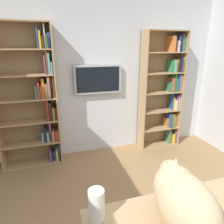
{
  "coord_description": "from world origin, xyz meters",
  "views": [
    {
      "loc": [
        0.78,
        1.2,
        1.87
      ],
      "look_at": [
        0.08,
        -1.1,
        1.1
      ],
      "focal_mm": 32.18,
      "sensor_mm": 36.0,
      "label": 1
    }
  ],
  "objects_px": {
    "paper_towel_roll": "(96,205)",
    "cat": "(181,197)",
    "bookshelf_right": "(34,99)",
    "wall_mounted_tv": "(98,79)",
    "bookshelf_left": "(165,90)"
  },
  "relations": [
    {
      "from": "wall_mounted_tv",
      "to": "paper_towel_roll",
      "type": "distance_m",
      "value": 2.39
    },
    {
      "from": "bookshelf_left",
      "to": "cat",
      "type": "height_order",
      "value": "bookshelf_left"
    },
    {
      "from": "cat",
      "to": "paper_towel_roll",
      "type": "xyz_separation_m",
      "value": [
        0.52,
        -0.18,
        -0.08
      ]
    },
    {
      "from": "bookshelf_left",
      "to": "cat",
      "type": "distance_m",
      "value": 2.71
    },
    {
      "from": "cat",
      "to": "bookshelf_right",
      "type": "bearing_deg",
      "value": -66.72
    },
    {
      "from": "bookshelf_left",
      "to": "wall_mounted_tv",
      "type": "distance_m",
      "value": 1.3
    },
    {
      "from": "bookshelf_right",
      "to": "cat",
      "type": "xyz_separation_m",
      "value": [
        -1.02,
        2.38,
        -0.15
      ]
    },
    {
      "from": "wall_mounted_tv",
      "to": "paper_towel_roll",
      "type": "bearing_deg",
      "value": 76.37
    },
    {
      "from": "bookshelf_right",
      "to": "paper_towel_roll",
      "type": "height_order",
      "value": "bookshelf_right"
    },
    {
      "from": "bookshelf_right",
      "to": "wall_mounted_tv",
      "type": "height_order",
      "value": "bookshelf_right"
    },
    {
      "from": "wall_mounted_tv",
      "to": "paper_towel_roll",
      "type": "relative_size",
      "value": 3.51
    },
    {
      "from": "bookshelf_right",
      "to": "cat",
      "type": "height_order",
      "value": "bookshelf_right"
    },
    {
      "from": "bookshelf_left",
      "to": "bookshelf_right",
      "type": "bearing_deg",
      "value": -0.07
    },
    {
      "from": "bookshelf_right",
      "to": "paper_towel_roll",
      "type": "xyz_separation_m",
      "value": [
        -0.5,
        2.2,
        -0.24
      ]
    },
    {
      "from": "paper_towel_roll",
      "to": "cat",
      "type": "bearing_deg",
      "value": 160.89
    }
  ]
}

